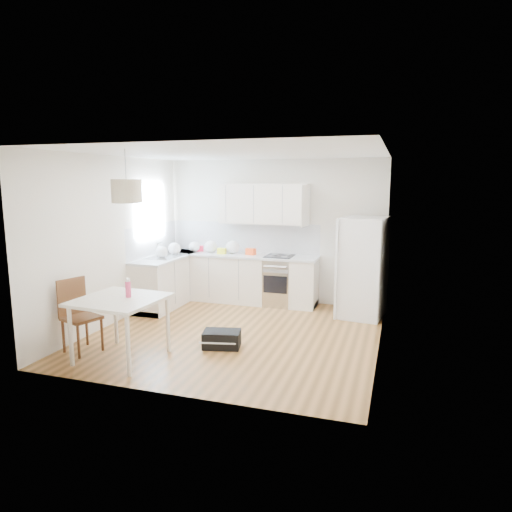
{
  "coord_description": "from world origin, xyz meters",
  "views": [
    {
      "loc": [
        2.31,
        -6.26,
        2.32
      ],
      "look_at": [
        0.19,
        0.4,
        1.15
      ],
      "focal_mm": 32.0,
      "sensor_mm": 36.0,
      "label": 1
    }
  ],
  "objects_px": {
    "dining_table": "(120,305)",
    "gym_bag": "(222,339)",
    "dining_chair": "(82,316)",
    "refrigerator": "(364,267)"
  },
  "relations": [
    {
      "from": "dining_table",
      "to": "dining_chair",
      "type": "distance_m",
      "value": 0.69
    },
    {
      "from": "refrigerator",
      "to": "dining_chair",
      "type": "height_order",
      "value": "refrigerator"
    },
    {
      "from": "dining_table",
      "to": "refrigerator",
      "type": "bearing_deg",
      "value": 49.5
    },
    {
      "from": "dining_chair",
      "to": "gym_bag",
      "type": "relative_size",
      "value": 1.95
    },
    {
      "from": "dining_table",
      "to": "gym_bag",
      "type": "xyz_separation_m",
      "value": [
        1.1,
        0.77,
        -0.6
      ]
    },
    {
      "from": "gym_bag",
      "to": "dining_chair",
      "type": "bearing_deg",
      "value": -170.16
    },
    {
      "from": "dining_table",
      "to": "gym_bag",
      "type": "bearing_deg",
      "value": 38.71
    },
    {
      "from": "dining_chair",
      "to": "refrigerator",
      "type": "bearing_deg",
      "value": 58.41
    },
    {
      "from": "gym_bag",
      "to": "dining_table",
      "type": "bearing_deg",
      "value": -157.7
    },
    {
      "from": "refrigerator",
      "to": "dining_chair",
      "type": "bearing_deg",
      "value": -132.65
    }
  ]
}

